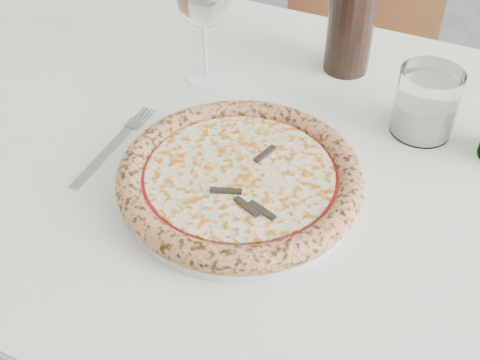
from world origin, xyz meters
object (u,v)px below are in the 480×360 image
Objects in this scene: plate at (240,186)px; tumbler at (425,106)px; chair_far at (360,51)px; pizza at (240,176)px; dining_table at (267,193)px.

tumbler reaches higher than plate.
chair_far is 0.69m from tumbler.
tumbler is (0.19, 0.23, 0.03)m from plate.
pizza is (0.04, -0.82, 0.25)m from chair_far.
dining_table is at bearing 89.99° from pizza.
plate is 0.30m from tumbler.
tumbler reaches higher than pizza.
chair_far is 2.90× the size of pizza.
dining_table is 14.49× the size of tumbler.
plate is at bearing -129.30° from tumbler.
plate is (0.00, -0.10, 0.10)m from dining_table.
tumbler is at bearing 50.70° from plate.
tumbler is (0.23, -0.59, 0.27)m from chair_far.
plate reaches higher than dining_table.
pizza is at bearing -87.42° from chair_far.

